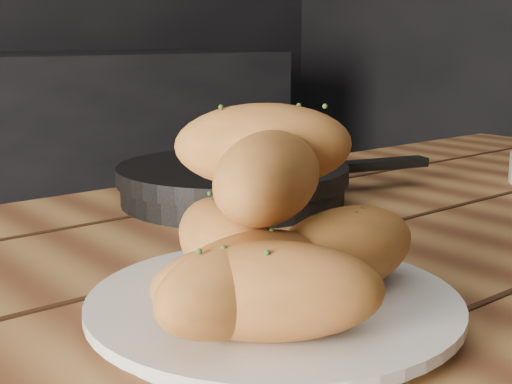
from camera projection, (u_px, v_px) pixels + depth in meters
name	position (u px, v px, depth m)	size (l,w,h in m)	color
table	(400.00, 360.00, 0.65)	(1.60, 0.91, 0.75)	olive
plate	(274.00, 307.00, 0.51)	(0.27, 0.27, 0.02)	white
bread_rolls	(270.00, 230.00, 0.48)	(0.24, 0.25, 0.13)	#B86C33
skillet	(235.00, 182.00, 0.87)	(0.41, 0.28, 0.05)	black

